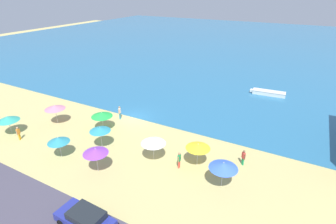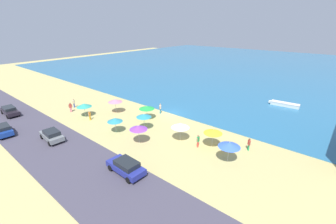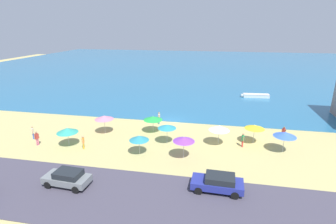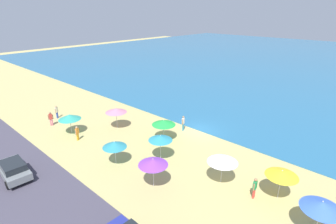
{
  "view_description": "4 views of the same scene",
  "coord_description": "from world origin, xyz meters",
  "px_view_note": "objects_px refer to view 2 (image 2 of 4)",
  "views": [
    {
      "loc": [
        18.05,
        -24.34,
        15.23
      ],
      "look_at": [
        4.25,
        1.15,
        1.32
      ],
      "focal_mm": 28.0,
      "sensor_mm": 36.0,
      "label": 1
    },
    {
      "loc": [
        22.32,
        -27.44,
        14.22
      ],
      "look_at": [
        1.68,
        -2.82,
        1.56
      ],
      "focal_mm": 24.0,
      "sensor_mm": 36.0,
      "label": 2
    },
    {
      "loc": [
        6.31,
        -34.84,
        13.24
      ],
      "look_at": [
        -0.73,
        1.91,
        0.83
      ],
      "focal_mm": 28.0,
      "sensor_mm": 36.0,
      "label": 3
    },
    {
      "loc": [
        15.4,
        -22.07,
        12.76
      ],
      "look_at": [
        -3.94,
        -0.92,
        1.52
      ],
      "focal_mm": 28.0,
      "sensor_mm": 36.0,
      "label": 4
    }
  ],
  "objects_px": {
    "bather_0": "(249,144)",
    "beach_umbrella_6": "(229,145)",
    "beach_umbrella_7": "(180,125)",
    "beach_umbrella_4": "(115,120)",
    "bather_4": "(74,103)",
    "bather_2": "(90,115)",
    "beach_umbrella_3": "(84,105)",
    "bather_3": "(70,107)",
    "bather_1": "(160,108)",
    "parked_car_2": "(3,130)",
    "parked_car_4": "(52,135)",
    "beach_umbrella_0": "(147,107)",
    "skiff_nearshore": "(285,104)",
    "beach_umbrella_1": "(213,132)",
    "beach_umbrella_5": "(144,116)",
    "bather_5": "(198,140)",
    "parked_car_3": "(10,111)",
    "beach_umbrella_8": "(115,101)",
    "beach_umbrella_2": "(138,128)",
    "parked_car_1": "(126,166)"
  },
  "relations": [
    {
      "from": "bather_0",
      "to": "beach_umbrella_6",
      "type": "bearing_deg",
      "value": -102.3
    },
    {
      "from": "beach_umbrella_6",
      "to": "beach_umbrella_7",
      "type": "relative_size",
      "value": 0.98
    },
    {
      "from": "beach_umbrella_4",
      "to": "beach_umbrella_6",
      "type": "xyz_separation_m",
      "value": [
        15.28,
        3.44,
        0.21
      ]
    },
    {
      "from": "bather_4",
      "to": "beach_umbrella_6",
      "type": "bearing_deg",
      "value": 3.89
    },
    {
      "from": "bather_2",
      "to": "beach_umbrella_3",
      "type": "bearing_deg",
      "value": 168.97
    },
    {
      "from": "beach_umbrella_3",
      "to": "bather_3",
      "type": "height_order",
      "value": "beach_umbrella_3"
    },
    {
      "from": "bather_1",
      "to": "parked_car_2",
      "type": "bearing_deg",
      "value": -119.57
    },
    {
      "from": "bather_3",
      "to": "beach_umbrella_3",
      "type": "bearing_deg",
      "value": 8.24
    },
    {
      "from": "bather_0",
      "to": "parked_car_4",
      "type": "distance_m",
      "value": 24.85
    },
    {
      "from": "beach_umbrella_6",
      "to": "bather_2",
      "type": "bearing_deg",
      "value": -171.21
    },
    {
      "from": "bather_2",
      "to": "parked_car_2",
      "type": "height_order",
      "value": "bather_2"
    },
    {
      "from": "beach_umbrella_7",
      "to": "parked_car_2",
      "type": "distance_m",
      "value": 24.13
    },
    {
      "from": "bather_1",
      "to": "parked_car_4",
      "type": "xyz_separation_m",
      "value": [
        -4.44,
        -16.13,
        -0.18
      ]
    },
    {
      "from": "beach_umbrella_0",
      "to": "skiff_nearshore",
      "type": "bearing_deg",
      "value": 53.4
    },
    {
      "from": "beach_umbrella_1",
      "to": "bather_1",
      "type": "relative_size",
      "value": 1.34
    },
    {
      "from": "beach_umbrella_5",
      "to": "beach_umbrella_7",
      "type": "height_order",
      "value": "beach_umbrella_7"
    },
    {
      "from": "beach_umbrella_3",
      "to": "bather_5",
      "type": "height_order",
      "value": "beach_umbrella_3"
    },
    {
      "from": "beach_umbrella_4",
      "to": "beach_umbrella_6",
      "type": "distance_m",
      "value": 15.67
    },
    {
      "from": "beach_umbrella_3",
      "to": "parked_car_3",
      "type": "distance_m",
      "value": 12.77
    },
    {
      "from": "bather_4",
      "to": "bather_5",
      "type": "xyz_separation_m",
      "value": [
        24.99,
        2.52,
        0.0
      ]
    },
    {
      "from": "beach_umbrella_6",
      "to": "parked_car_2",
      "type": "xyz_separation_m",
      "value": [
        -26.37,
        -13.78,
        -1.3
      ]
    },
    {
      "from": "bather_4",
      "to": "beach_umbrella_8",
      "type": "bearing_deg",
      "value": 22.41
    },
    {
      "from": "bather_1",
      "to": "beach_umbrella_8",
      "type": "bearing_deg",
      "value": -142.96
    },
    {
      "from": "beach_umbrella_1",
      "to": "parked_car_2",
      "type": "relative_size",
      "value": 0.57
    },
    {
      "from": "beach_umbrella_1",
      "to": "beach_umbrella_3",
      "type": "height_order",
      "value": "beach_umbrella_1"
    },
    {
      "from": "beach_umbrella_2",
      "to": "parked_car_1",
      "type": "distance_m",
      "value": 6.39
    },
    {
      "from": "beach_umbrella_4",
      "to": "beach_umbrella_8",
      "type": "height_order",
      "value": "beach_umbrella_8"
    },
    {
      "from": "beach_umbrella_8",
      "to": "parked_car_2",
      "type": "xyz_separation_m",
      "value": [
        -5.08,
        -15.07,
        -1.35
      ]
    },
    {
      "from": "bather_1",
      "to": "beach_umbrella_2",
      "type": "bearing_deg",
      "value": -63.18
    },
    {
      "from": "bather_0",
      "to": "bather_1",
      "type": "height_order",
      "value": "bather_1"
    },
    {
      "from": "beach_umbrella_4",
      "to": "bather_2",
      "type": "xyz_separation_m",
      "value": [
        -6.56,
        0.06,
        -1.03
      ]
    },
    {
      "from": "beach_umbrella_6",
      "to": "bather_1",
      "type": "distance_m",
      "value": 16.36
    },
    {
      "from": "parked_car_2",
      "to": "beach_umbrella_0",
      "type": "bearing_deg",
      "value": 56.26
    },
    {
      "from": "beach_umbrella_3",
      "to": "bather_4",
      "type": "height_order",
      "value": "beach_umbrella_3"
    },
    {
      "from": "beach_umbrella_1",
      "to": "parked_car_2",
      "type": "height_order",
      "value": "beach_umbrella_1"
    },
    {
      "from": "beach_umbrella_5",
      "to": "bather_2",
      "type": "bearing_deg",
      "value": -160.49
    },
    {
      "from": "bather_0",
      "to": "parked_car_1",
      "type": "xyz_separation_m",
      "value": [
        -7.77,
        -12.38,
        -0.06
      ]
    },
    {
      "from": "bather_5",
      "to": "beach_umbrella_6",
      "type": "bearing_deg",
      "value": -7.12
    },
    {
      "from": "bather_2",
      "to": "parked_car_1",
      "type": "height_order",
      "value": "bather_2"
    },
    {
      "from": "beach_umbrella_6",
      "to": "beach_umbrella_8",
      "type": "xyz_separation_m",
      "value": [
        -21.3,
        1.28,
        0.04
      ]
    },
    {
      "from": "beach_umbrella_5",
      "to": "beach_umbrella_8",
      "type": "height_order",
      "value": "beach_umbrella_8"
    },
    {
      "from": "beach_umbrella_2",
      "to": "parked_car_4",
      "type": "relative_size",
      "value": 0.62
    },
    {
      "from": "beach_umbrella_2",
      "to": "beach_umbrella_6",
      "type": "height_order",
      "value": "beach_umbrella_2"
    },
    {
      "from": "beach_umbrella_1",
      "to": "beach_umbrella_5",
      "type": "bearing_deg",
      "value": -169.16
    },
    {
      "from": "beach_umbrella_2",
      "to": "skiff_nearshore",
      "type": "xyz_separation_m",
      "value": [
        10.45,
        26.78,
        -1.82
      ]
    },
    {
      "from": "beach_umbrella_8",
      "to": "parked_car_4",
      "type": "height_order",
      "value": "beach_umbrella_8"
    },
    {
      "from": "parked_car_1",
      "to": "skiff_nearshore",
      "type": "xyz_separation_m",
      "value": [
        6.88,
        31.9,
        -0.45
      ]
    },
    {
      "from": "beach_umbrella_0",
      "to": "skiff_nearshore",
      "type": "height_order",
      "value": "beach_umbrella_0"
    },
    {
      "from": "bather_3",
      "to": "parked_car_4",
      "type": "distance_m",
      "value": 10.39
    },
    {
      "from": "beach_umbrella_6",
      "to": "bather_2",
      "type": "height_order",
      "value": "beach_umbrella_6"
    }
  ]
}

